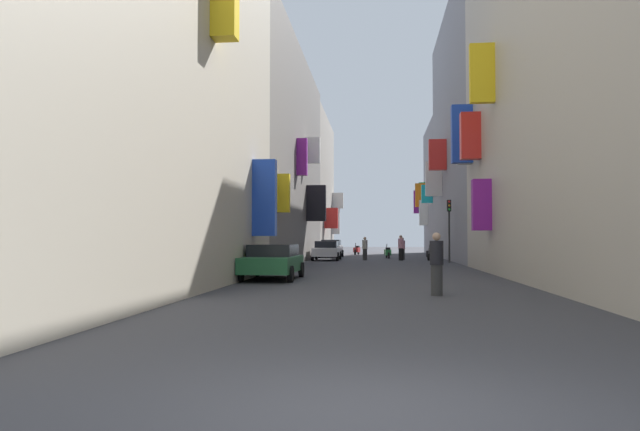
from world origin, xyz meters
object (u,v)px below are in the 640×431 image
(parked_car_green, at_px, (273,261))
(pedestrian_near_right, at_px, (365,249))
(pedestrian_crossing, at_px, (401,248))
(traffic_light_near_corner, at_px, (449,220))
(parked_car_white, at_px, (327,250))
(scooter_green, at_px, (388,252))
(pedestrian_near_left, at_px, (437,264))
(scooter_black, at_px, (431,254))
(pedestrian_mid_street, at_px, (403,249))
(scooter_red, at_px, (357,250))
(parked_car_silver, at_px, (331,248))

(parked_car_green, bearing_deg, pedestrian_near_right, 81.16)
(pedestrian_crossing, distance_m, traffic_light_near_corner, 4.90)
(pedestrian_crossing, bearing_deg, traffic_light_near_corner, -48.55)
(pedestrian_near_right, bearing_deg, parked_car_green, -98.84)
(parked_car_white, xyz_separation_m, pedestrian_near_right, (2.75, 0.05, 0.11))
(scooter_green, xyz_separation_m, pedestrian_near_left, (0.92, -30.05, 0.41))
(pedestrian_crossing, distance_m, pedestrian_near_left, 25.40)
(scooter_black, relative_size, pedestrian_mid_street, 1.18)
(pedestrian_mid_street, bearing_deg, scooter_red, 106.97)
(parked_car_green, bearing_deg, pedestrian_mid_street, 74.63)
(parked_car_green, distance_m, pedestrian_mid_street, 21.94)
(parked_car_silver, height_order, pedestrian_near_left, pedestrian_near_left)
(pedestrian_crossing, bearing_deg, parked_car_green, -106.06)
(pedestrian_crossing, distance_m, pedestrian_near_right, 2.56)
(scooter_black, height_order, pedestrian_crossing, pedestrian_crossing)
(parked_car_green, relative_size, scooter_black, 2.29)
(parked_car_white, xyz_separation_m, traffic_light_near_corner, (8.30, -3.58, 2.05))
(pedestrian_crossing, bearing_deg, scooter_green, 100.51)
(scooter_green, bearing_deg, parked_car_silver, 161.61)
(scooter_red, bearing_deg, scooter_green, -73.67)
(pedestrian_mid_street, bearing_deg, pedestrian_crossing, -96.62)
(traffic_light_near_corner, bearing_deg, pedestrian_near_right, 146.77)
(parked_car_green, xyz_separation_m, scooter_green, (4.77, 24.21, -0.26))
(parked_car_silver, xyz_separation_m, scooter_green, (4.61, -1.53, -0.31))
(pedestrian_near_left, height_order, pedestrian_near_right, pedestrian_near_left)
(parked_car_white, xyz_separation_m, scooter_red, (1.65, 14.00, -0.27))
(pedestrian_near_right, bearing_deg, pedestrian_mid_street, 26.31)
(parked_car_white, xyz_separation_m, pedestrian_crossing, (5.31, -0.19, 0.17))
(scooter_red, relative_size, pedestrian_mid_street, 1.10)
(pedestrian_mid_street, bearing_deg, pedestrian_near_left, -90.28)
(scooter_black, distance_m, traffic_light_near_corner, 4.97)
(parked_car_white, distance_m, pedestrian_near_left, 26.15)
(pedestrian_crossing, relative_size, pedestrian_mid_street, 1.10)
(parked_car_white, distance_m, parked_car_green, 19.75)
(parked_car_silver, xyz_separation_m, traffic_light_near_corner, (8.47, -9.58, 2.02))
(scooter_green, xyz_separation_m, traffic_light_near_corner, (3.86, -8.04, 2.32))
(scooter_green, bearing_deg, scooter_red, 106.33)
(parked_car_green, distance_m, parked_car_silver, 25.75)
(pedestrian_near_right, relative_size, traffic_light_near_corner, 0.41)
(parked_car_silver, height_order, pedestrian_crossing, pedestrian_crossing)
(scooter_red, height_order, pedestrian_near_right, pedestrian_near_right)
(scooter_black, height_order, pedestrian_near_left, pedestrian_near_left)
(parked_car_white, relative_size, scooter_green, 2.10)
(traffic_light_near_corner, bearing_deg, scooter_green, 115.63)
(parked_car_white, relative_size, scooter_black, 2.09)
(scooter_green, bearing_deg, pedestrian_crossing, -79.49)
(parked_car_silver, xyz_separation_m, pedestrian_crossing, (5.48, -6.18, 0.13))
(pedestrian_crossing, height_order, pedestrian_near_left, pedestrian_crossing)
(scooter_black, bearing_deg, pedestrian_crossing, -157.00)
(scooter_red, height_order, pedestrian_crossing, pedestrian_crossing)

